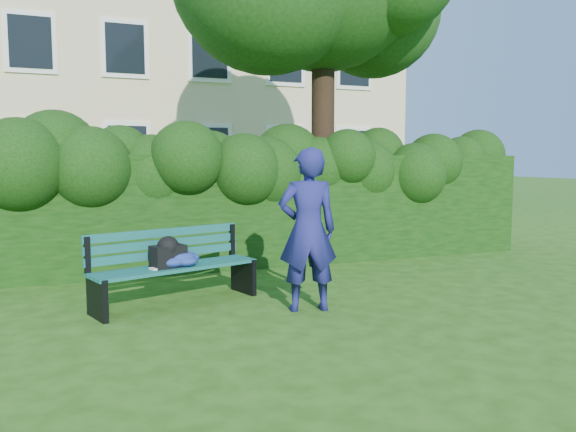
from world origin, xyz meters
name	(u,v)px	position (x,y,z in m)	size (l,w,h in m)	color
ground	(305,293)	(0.00, 0.00, 0.00)	(80.00, 80.00, 0.00)	#254A0F
apartment_building	(148,37)	(0.00, 13.99, 6.00)	(16.00, 8.08, 12.00)	beige
hedge	(253,210)	(0.00, 2.20, 0.90)	(10.00, 1.00, 1.80)	black
park_bench	(174,263)	(-1.68, 0.06, 0.50)	(2.09, 1.14, 0.89)	#0F4D4E
man_reading	(308,230)	(-0.30, -0.77, 0.93)	(0.68, 0.45, 1.86)	navy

